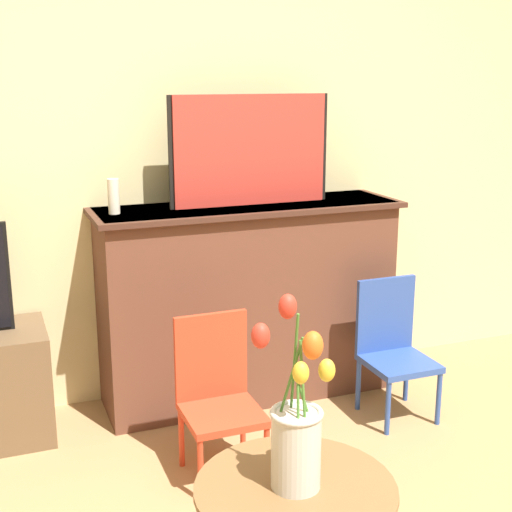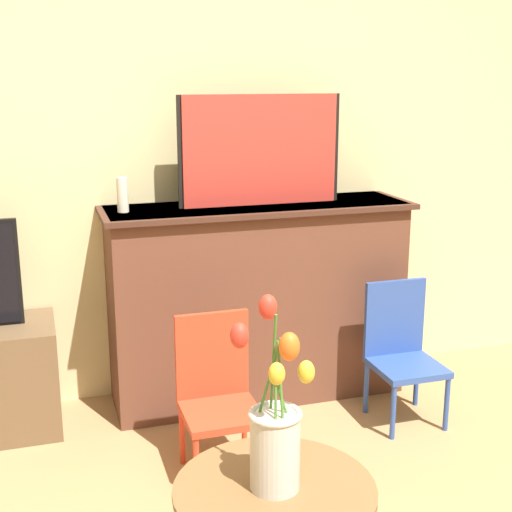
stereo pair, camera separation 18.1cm
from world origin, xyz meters
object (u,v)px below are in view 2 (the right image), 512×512
Objects in this scene: chair_red at (217,390)px; vase_tulips at (275,432)px; chair_blue at (401,348)px; painting at (261,150)px.

vase_tulips reaches higher than chair_red.
chair_blue is at bearing 11.56° from chair_red.
chair_red is 0.96m from chair_blue.
chair_blue is at bearing 47.36° from vase_tulips.
chair_red is 1.00× the size of chair_blue.
vase_tulips is at bearing -93.74° from chair_red.
chair_blue is 1.19× the size of vase_tulips.
painting is 1.71m from vase_tulips.
chair_red and chair_blue have the same top height.
painting reaches higher than chair_blue.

